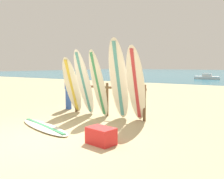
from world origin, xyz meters
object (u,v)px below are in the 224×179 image
(beachgoer_standing, at_px, (68,85))
(cooler_box, at_px, (101,136))
(surfboard_leaning_left, at_px, (84,83))
(surfboard_leaning_center, at_px, (119,80))
(surfboard_leaning_far_left, at_px, (72,86))
(surfboard_lying_on_sand, at_px, (44,127))
(surfboard_rack, at_px, (107,95))
(small_boat_offshore, at_px, (207,77))
(surfboard_leaning_center_left, at_px, (98,84))
(surfboard_leaning_center_right, at_px, (136,84))

(beachgoer_standing, distance_m, cooler_box, 4.47)
(surfboard_leaning_left, relative_size, surfboard_leaning_center, 0.88)
(surfboard_leaning_far_left, relative_size, cooler_box, 3.30)
(surfboard_leaning_left, distance_m, surfboard_lying_on_sand, 2.08)
(surfboard_rack, distance_m, small_boat_offshore, 24.84)
(surfboard_leaning_left, height_order, surfboard_leaning_center_left, surfboard_leaning_left)
(surfboard_leaning_center, bearing_deg, small_boat_offshore, 95.48)
(surfboard_leaning_far_left, relative_size, small_boat_offshore, 0.68)
(surfboard_lying_on_sand, distance_m, beachgoer_standing, 2.97)
(surfboard_leaning_center, bearing_deg, surfboard_lying_on_sand, -122.93)
(surfboard_leaning_center_right, relative_size, cooler_box, 3.77)
(beachgoer_standing, height_order, cooler_box, beachgoer_standing)
(surfboard_leaning_center_left, bearing_deg, surfboard_leaning_left, -178.43)
(surfboard_leaning_left, relative_size, surfboard_leaning_center_left, 1.00)
(surfboard_leaning_center_right, bearing_deg, small_boat_offshore, 96.79)
(surfboard_leaning_left, height_order, surfboard_leaning_center_right, surfboard_leaning_center_right)
(surfboard_lying_on_sand, height_order, beachgoer_standing, beachgoer_standing)
(surfboard_leaning_center_right, bearing_deg, surfboard_leaning_center_left, -175.12)
(surfboard_leaning_center_right, height_order, surfboard_lying_on_sand, surfboard_leaning_center_right)
(cooler_box, bearing_deg, surfboard_lying_on_sand, -177.54)
(surfboard_leaning_center, distance_m, surfboard_lying_on_sand, 2.56)
(surfboard_lying_on_sand, bearing_deg, surfboard_leaning_center_right, 46.67)
(surfboard_leaning_center_left, distance_m, surfboard_leaning_center_right, 1.28)
(surfboard_leaning_center_right, distance_m, surfboard_lying_on_sand, 2.85)
(surfboard_lying_on_sand, bearing_deg, beachgoer_standing, 119.48)
(surfboard_leaning_far_left, height_order, surfboard_leaning_center, surfboard_leaning_center)
(surfboard_leaning_center, relative_size, surfboard_lying_on_sand, 1.02)
(surfboard_leaning_far_left, height_order, surfboard_leaning_center_left, surfboard_leaning_center_left)
(surfboard_leaning_center_left, height_order, surfboard_leaning_center_right, surfboard_leaning_center_right)
(cooler_box, bearing_deg, surfboard_leaning_center_right, 106.45)
(beachgoer_standing, height_order, small_boat_offshore, beachgoer_standing)
(surfboard_leaning_center, distance_m, cooler_box, 2.54)
(surfboard_leaning_center_right, xyz_separation_m, beachgoer_standing, (-3.20, 0.55, -0.20))
(surfboard_rack, distance_m, surfboard_leaning_center, 0.90)
(surfboard_leaning_left, bearing_deg, surfboard_leaning_center_left, 1.57)
(surfboard_leaning_left, height_order, surfboard_leaning_center, surfboard_leaning_center)
(surfboard_leaning_center, height_order, surfboard_leaning_center_right, surfboard_leaning_center)
(surfboard_leaning_left, bearing_deg, surfboard_leaning_far_left, 169.94)
(surfboard_leaning_far_left, distance_m, small_boat_offshore, 25.11)
(surfboard_leaning_far_left, xyz_separation_m, small_boat_offshore, (-0.50, 25.09, -0.73))
(surfboard_leaning_left, distance_m, surfboard_leaning_center_right, 1.85)
(beachgoer_standing, bearing_deg, surfboard_leaning_far_left, -38.30)
(surfboard_rack, relative_size, small_boat_offshore, 0.97)
(surfboard_leaning_center_left, xyz_separation_m, beachgoer_standing, (-1.92, 0.66, -0.17))
(surfboard_leaning_far_left, relative_size, surfboard_leaning_left, 0.90)
(surfboard_lying_on_sand, bearing_deg, surfboard_leaning_left, 91.47)
(surfboard_leaning_center, xyz_separation_m, small_boat_offshore, (-2.41, 25.10, -1.00))
(surfboard_leaning_center, bearing_deg, surfboard_leaning_center_left, -172.78)
(surfboard_leaning_left, xyz_separation_m, beachgoer_standing, (-1.35, 0.67, -0.17))
(surfboard_leaning_center_left, distance_m, beachgoer_standing, 2.04)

